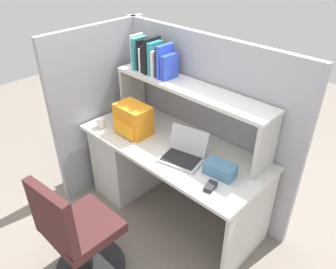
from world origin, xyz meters
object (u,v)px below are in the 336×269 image
object	(u,v)px
computer_mouse	(210,186)
tissue_box	(220,169)
office_chair	(78,238)
paper_cup	(101,123)
snack_canister	(119,112)
laptop	(184,152)
backpack	(133,120)

from	to	relation	value
computer_mouse	tissue_box	world-z (taller)	tissue_box
computer_mouse	office_chair	distance (m)	0.99
tissue_box	paper_cup	bearing A→B (deg)	-178.24
snack_canister	laptop	bearing A→B (deg)	-3.27
backpack	paper_cup	world-z (taller)	backpack
snack_canister	office_chair	xyz separation A→B (m)	(0.63, -0.91, -0.40)
computer_mouse	office_chair	size ratio (longest dim) A/B	0.11
backpack	tissue_box	distance (m)	0.88
paper_cup	snack_canister	xyz separation A→B (m)	(0.00, 0.20, 0.03)
laptop	paper_cup	xyz separation A→B (m)	(-0.83, -0.16, -0.01)
computer_mouse	tissue_box	xyz separation A→B (m)	(-0.04, 0.16, 0.03)
backpack	paper_cup	distance (m)	0.31
paper_cup	tissue_box	size ratio (longest dim) A/B	0.37
backpack	tissue_box	size ratio (longest dim) A/B	1.36
backpack	snack_canister	bearing A→B (deg)	165.76
office_chair	tissue_box	bearing A→B (deg)	-125.65
laptop	computer_mouse	world-z (taller)	laptop
tissue_box	backpack	bearing A→B (deg)	175.79
laptop	computer_mouse	distance (m)	0.39
computer_mouse	paper_cup	distance (m)	1.19
computer_mouse	snack_canister	size ratio (longest dim) A/B	0.78
paper_cup	snack_canister	world-z (taller)	snack_canister
paper_cup	office_chair	distance (m)	1.02
computer_mouse	backpack	bearing A→B (deg)	159.84
tissue_box	snack_canister	xyz separation A→B (m)	(-1.15, 0.03, 0.02)
computer_mouse	laptop	bearing A→B (deg)	146.08
laptop	tissue_box	xyz separation A→B (m)	(0.32, 0.02, -0.00)
backpack	office_chair	size ratio (longest dim) A/B	0.32
paper_cup	laptop	bearing A→B (deg)	10.63
backpack	snack_canister	size ratio (longest dim) A/B	2.24
paper_cup	backpack	bearing A→B (deg)	26.29
office_chair	laptop	bearing A→B (deg)	-108.49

